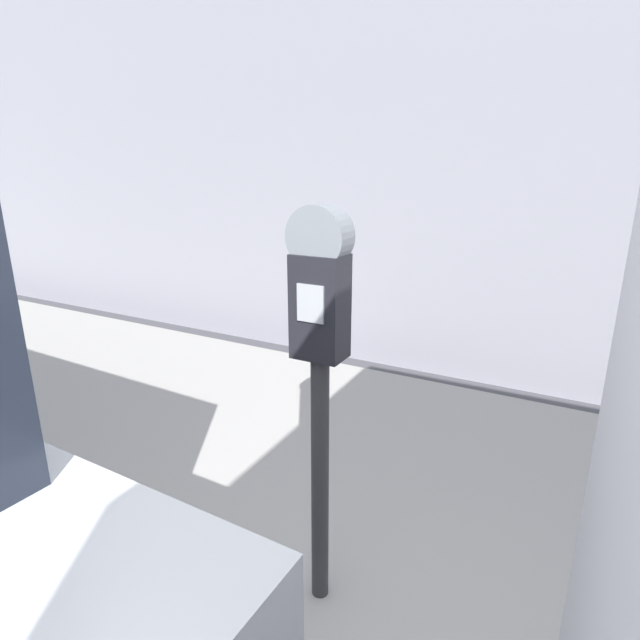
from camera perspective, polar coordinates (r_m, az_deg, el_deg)
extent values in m
cube|color=#9E9B96|center=(3.05, 10.92, -18.61)|extent=(24.00, 2.80, 0.13)
cylinder|color=#2D2D30|center=(2.03, 0.00, -18.17)|extent=(0.07, 0.07, 1.05)
cube|color=black|center=(1.72, 0.00, 1.50)|extent=(0.18, 0.13, 0.37)
cube|color=gray|center=(1.66, -1.11, 1.88)|extent=(0.10, 0.01, 0.13)
cylinder|color=slate|center=(1.67, 0.00, 9.53)|extent=(0.21, 0.10, 0.21)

